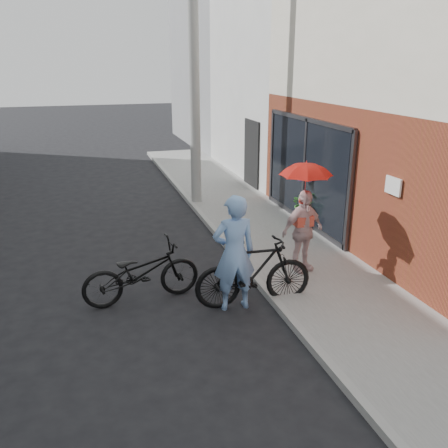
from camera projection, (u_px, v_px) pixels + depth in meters
name	position (u px, v px, depth m)	size (l,w,h in m)	color
ground	(220.00, 313.00, 7.64)	(80.00, 80.00, 0.00)	black
sidewalk	(288.00, 250.00, 10.01)	(2.20, 24.00, 0.12)	gray
curb	(236.00, 256.00, 9.69)	(0.12, 24.00, 0.12)	#9E9E99
plaster_building	(343.00, 71.00, 16.63)	(8.00, 6.00, 7.00)	silver
east_building_far	(268.00, 68.00, 22.96)	(8.00, 8.00, 7.00)	gray
utility_pole	(194.00, 75.00, 12.23)	(0.28, 0.28, 7.00)	#9E9E99
officer	(234.00, 253.00, 7.50)	(0.70, 0.46, 1.92)	#7FA9E3
bike_left	(141.00, 272.00, 7.87)	(0.69, 1.97, 1.03)	black
bike_right	(254.00, 272.00, 7.71)	(0.55, 1.95, 1.17)	black
kimono_woman	(303.00, 231.00, 8.68)	(0.91, 0.38, 1.55)	beige
parasol	(306.00, 169.00, 8.30)	(0.89, 0.89, 0.78)	red
planter	(303.00, 222.00, 11.25)	(0.39, 0.39, 0.20)	black
potted_plant	(304.00, 204.00, 11.11)	(0.62, 0.53, 0.69)	#336F2C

